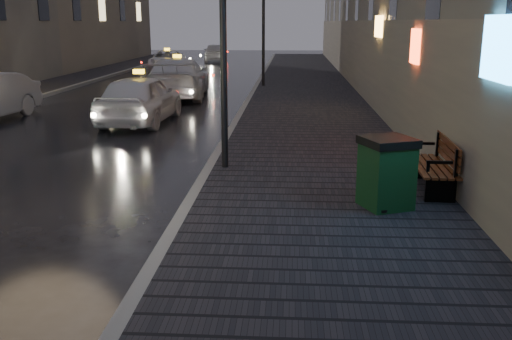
% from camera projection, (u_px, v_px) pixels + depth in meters
% --- Properties ---
extents(ground, '(120.00, 120.00, 0.00)m').
position_uv_depth(ground, '(5.00, 306.00, 6.53)').
color(ground, black).
rests_on(ground, ground).
extents(sidewalk, '(4.60, 58.00, 0.15)m').
position_uv_depth(sidewalk, '(306.00, 90.00, 26.55)').
color(sidewalk, black).
rests_on(sidewalk, ground).
extents(curb, '(0.20, 58.00, 0.15)m').
position_uv_depth(curb, '(255.00, 89.00, 26.70)').
color(curb, slate).
rests_on(curb, ground).
extents(sidewalk_far, '(2.40, 58.00, 0.15)m').
position_uv_depth(sidewalk_far, '(43.00, 88.00, 27.32)').
color(sidewalk_far, black).
rests_on(sidewalk_far, ground).
extents(curb_far, '(0.20, 58.00, 0.15)m').
position_uv_depth(curb_far, '(69.00, 88.00, 27.24)').
color(curb_far, slate).
rests_on(curb_far, ground).
extents(lamp_near, '(0.36, 0.36, 5.28)m').
position_uv_depth(lamp_near, '(223.00, 4.00, 11.33)').
color(lamp_near, black).
rests_on(lamp_near, sidewalk).
extents(lamp_far, '(0.36, 0.36, 5.28)m').
position_uv_depth(lamp_far, '(263.00, 14.00, 26.78)').
color(lamp_far, black).
rests_on(lamp_far, sidewalk).
extents(bench, '(0.72, 1.88, 0.95)m').
position_uv_depth(bench, '(437.00, 164.00, 10.42)').
color(bench, black).
rests_on(bench, sidewalk).
extents(trash_bin, '(1.01, 1.01, 1.18)m').
position_uv_depth(trash_bin, '(387.00, 172.00, 9.40)').
color(trash_bin, '#0E3317').
rests_on(trash_bin, sidewalk).
extents(taxi_near, '(2.03, 4.67, 1.57)m').
position_uv_depth(taxi_near, '(140.00, 99.00, 18.08)').
color(taxi_near, silver).
rests_on(taxi_near, ground).
extents(taxi_mid, '(2.86, 6.00, 1.69)m').
position_uv_depth(taxi_mid, '(178.00, 78.00, 24.05)').
color(taxi_mid, silver).
rests_on(taxi_mid, ground).
extents(taxi_far, '(2.84, 5.04, 1.33)m').
position_uv_depth(taxi_far, '(167.00, 60.00, 37.55)').
color(taxi_far, white).
rests_on(taxi_far, ground).
extents(car_far, '(2.30, 4.48, 1.46)m').
position_uv_depth(car_far, '(215.00, 53.00, 45.87)').
color(car_far, '#9898A0').
rests_on(car_far, ground).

